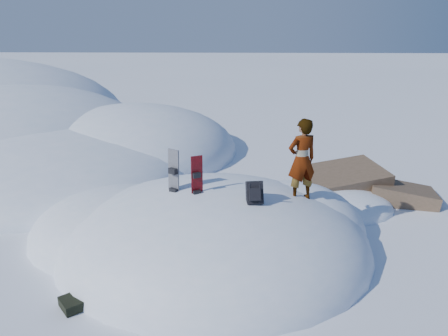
{
  "coord_description": "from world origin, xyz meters",
  "views": [
    {
      "loc": [
        0.46,
        -8.7,
        4.93
      ],
      "look_at": [
        0.21,
        0.3,
        1.84
      ],
      "focal_mm": 35.0,
      "sensor_mm": 36.0,
      "label": 1
    }
  ],
  "objects_px": {
    "snowboard_dark": "(174,183)",
    "backpack": "(255,193)",
    "person": "(302,160)",
    "snowboard_red": "(197,186)"
  },
  "relations": [
    {
      "from": "snowboard_dark",
      "to": "backpack",
      "type": "height_order",
      "value": "snowboard_dark"
    },
    {
      "from": "snowboard_dark",
      "to": "person",
      "type": "distance_m",
      "value": 2.77
    },
    {
      "from": "snowboard_dark",
      "to": "backpack",
      "type": "distance_m",
      "value": 1.78
    },
    {
      "from": "snowboard_red",
      "to": "snowboard_dark",
      "type": "height_order",
      "value": "snowboard_dark"
    },
    {
      "from": "snowboard_red",
      "to": "person",
      "type": "distance_m",
      "value": 2.29
    },
    {
      "from": "snowboard_dark",
      "to": "person",
      "type": "bearing_deg",
      "value": 38.66
    },
    {
      "from": "person",
      "to": "snowboard_red",
      "type": "bearing_deg",
      "value": -11.05
    },
    {
      "from": "snowboard_red",
      "to": "person",
      "type": "height_order",
      "value": "person"
    },
    {
      "from": "snowboard_dark",
      "to": "snowboard_red",
      "type": "bearing_deg",
      "value": 13.18
    },
    {
      "from": "backpack",
      "to": "snowboard_dark",
      "type": "bearing_deg",
      "value": 156.79
    }
  ]
}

